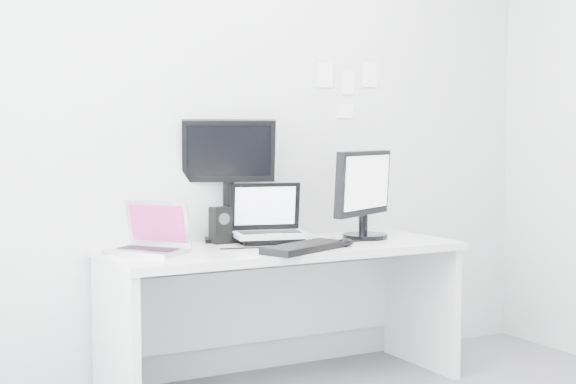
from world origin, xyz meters
name	(u,v)px	position (x,y,z in m)	size (l,w,h in m)	color
back_wall	(252,123)	(0.00, 1.60, 1.35)	(3.60, 3.60, 0.00)	#BABCBE
desk	(283,317)	(0.00, 1.25, 0.36)	(1.80, 0.70, 0.73)	silver
macbook	(146,226)	(-0.70, 1.29, 0.86)	(0.34, 0.26, 0.26)	#ADADB2
speaker	(220,225)	(-0.25, 1.47, 0.82)	(0.09, 0.09, 0.19)	black
dell_laptop	(271,212)	(-0.01, 1.36, 0.89)	(0.38, 0.29, 0.31)	silver
rear_monitor	(229,179)	(-0.17, 1.53, 1.06)	(0.48, 0.17, 0.65)	black
samsung_monitor	(365,193)	(0.52, 1.28, 0.97)	(0.53, 0.24, 0.49)	black
keyboard	(305,247)	(0.00, 1.03, 0.75)	(0.49, 0.17, 0.03)	black
mouse	(344,243)	(0.25, 1.06, 0.75)	(0.12, 0.08, 0.04)	black
wall_note_0	(325,75)	(0.45, 1.59, 1.62)	(0.10, 0.00, 0.14)	white
wall_note_1	(348,83)	(0.60, 1.59, 1.58)	(0.09, 0.00, 0.13)	white
wall_note_2	(370,75)	(0.75, 1.59, 1.63)	(0.10, 0.00, 0.14)	white
wall_note_3	(345,111)	(0.58, 1.59, 1.42)	(0.11, 0.00, 0.08)	white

